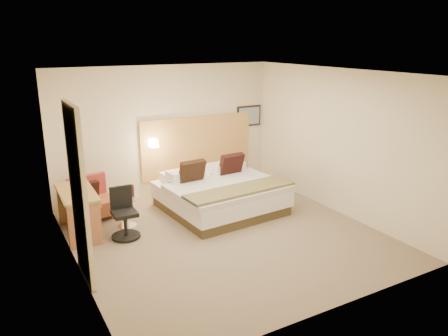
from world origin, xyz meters
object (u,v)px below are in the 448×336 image
lounge_chair (93,202)px  side_table (126,210)px  desk_chair (124,217)px  desk (79,200)px  bed (220,194)px

lounge_chair → side_table: (0.42, -0.72, -0.00)m
side_table → desk_chair: size_ratio=0.68×
side_table → lounge_chair: bearing=120.1°
desk → desk_chair: (0.61, -0.49, -0.25)m
desk → bed: bearing=-4.5°
desk_chair → bed: bearing=8.4°
side_table → desk_chair: desk_chair is taller
bed → desk_chair: 1.99m
side_table → desk_chair: bearing=-111.4°
bed → lounge_chair: (-2.23, 0.83, -0.03)m
desk → lounge_chair: bearing=60.3°
lounge_chair → side_table: 0.83m
desk → desk_chair: bearing=-38.9°
bed → desk_chair: (-1.97, -0.29, 0.02)m
side_table → desk_chair: 0.43m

